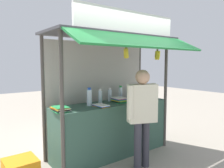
{
  "coord_description": "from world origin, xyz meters",
  "views": [
    {
      "loc": [
        -2.37,
        -3.18,
        1.7
      ],
      "look_at": [
        0.0,
        0.0,
        1.32
      ],
      "focal_mm": 35.14,
      "sensor_mm": 36.0,
      "label": 1
    }
  ],
  "objects_px": {
    "banana_bunch_inner_right": "(157,55)",
    "water_bottle_front_left": "(100,96)",
    "vendor_person": "(142,110)",
    "water_bottle_left": "(89,97)",
    "magazine_stack_far_left": "(120,100)",
    "magazine_stack_right": "(101,106)",
    "water_bottle_rear_center": "(121,93)",
    "water_bottle_far_right": "(110,95)",
    "water_bottle_mid_left": "(142,91)",
    "banana_bunch_rightmost": "(126,53)",
    "magazine_stack_center": "(60,109)"
  },
  "relations": [
    {
      "from": "water_bottle_left",
      "to": "water_bottle_far_right",
      "type": "xyz_separation_m",
      "value": [
        0.54,
        0.15,
        -0.03
      ]
    },
    {
      "from": "banana_bunch_inner_right",
      "to": "vendor_person",
      "type": "bearing_deg",
      "value": -155.41
    },
    {
      "from": "water_bottle_front_left",
      "to": "magazine_stack_right",
      "type": "height_order",
      "value": "water_bottle_front_left"
    },
    {
      "from": "magazine_stack_center",
      "to": "vendor_person",
      "type": "bearing_deg",
      "value": -30.14
    },
    {
      "from": "water_bottle_far_right",
      "to": "water_bottle_mid_left",
      "type": "distance_m",
      "value": 0.84
    },
    {
      "from": "water_bottle_front_left",
      "to": "magazine_stack_far_left",
      "type": "bearing_deg",
      "value": -26.67
    },
    {
      "from": "banana_bunch_rightmost",
      "to": "vendor_person",
      "type": "bearing_deg",
      "value": -76.33
    },
    {
      "from": "water_bottle_mid_left",
      "to": "magazine_stack_center",
      "type": "distance_m",
      "value": 1.99
    },
    {
      "from": "magazine_stack_center",
      "to": "banana_bunch_inner_right",
      "type": "xyz_separation_m",
      "value": [
        1.78,
        -0.33,
        0.84
      ]
    },
    {
      "from": "banana_bunch_inner_right",
      "to": "water_bottle_left",
      "type": "bearing_deg",
      "value": 159.92
    },
    {
      "from": "water_bottle_far_right",
      "to": "magazine_stack_right",
      "type": "xyz_separation_m",
      "value": [
        -0.43,
        -0.34,
        -0.1
      ]
    },
    {
      "from": "magazine_stack_right",
      "to": "banana_bunch_rightmost",
      "type": "bearing_deg",
      "value": -36.74
    },
    {
      "from": "water_bottle_far_right",
      "to": "water_bottle_front_left",
      "type": "distance_m",
      "value": 0.26
    },
    {
      "from": "water_bottle_rear_center",
      "to": "banana_bunch_inner_right",
      "type": "relative_size",
      "value": 0.91
    },
    {
      "from": "water_bottle_left",
      "to": "vendor_person",
      "type": "bearing_deg",
      "value": -55.33
    },
    {
      "from": "magazine_stack_center",
      "to": "water_bottle_mid_left",
      "type": "bearing_deg",
      "value": 7.62
    },
    {
      "from": "banana_bunch_inner_right",
      "to": "water_bottle_front_left",
      "type": "bearing_deg",
      "value": 149.5
    },
    {
      "from": "magazine_stack_far_left",
      "to": "banana_bunch_rightmost",
      "type": "height_order",
      "value": "banana_bunch_rightmost"
    },
    {
      "from": "water_bottle_far_right",
      "to": "magazine_stack_center",
      "type": "height_order",
      "value": "water_bottle_far_right"
    },
    {
      "from": "water_bottle_front_left",
      "to": "magazine_stack_center",
      "type": "height_order",
      "value": "water_bottle_front_left"
    },
    {
      "from": "water_bottle_front_left",
      "to": "magazine_stack_far_left",
      "type": "height_order",
      "value": "water_bottle_front_left"
    },
    {
      "from": "magazine_stack_far_left",
      "to": "vendor_person",
      "type": "bearing_deg",
      "value": -97.93
    },
    {
      "from": "magazine_stack_far_left",
      "to": "banana_bunch_inner_right",
      "type": "height_order",
      "value": "banana_bunch_inner_right"
    },
    {
      "from": "water_bottle_far_right",
      "to": "magazine_stack_right",
      "type": "distance_m",
      "value": 0.56
    },
    {
      "from": "vendor_person",
      "to": "water_bottle_left",
      "type": "bearing_deg",
      "value": -33.7
    },
    {
      "from": "water_bottle_rear_center",
      "to": "banana_bunch_rightmost",
      "type": "relative_size",
      "value": 0.96
    },
    {
      "from": "banana_bunch_rightmost",
      "to": "banana_bunch_inner_right",
      "type": "relative_size",
      "value": 0.94
    },
    {
      "from": "magazine_stack_far_left",
      "to": "magazine_stack_right",
      "type": "height_order",
      "value": "magazine_stack_far_left"
    },
    {
      "from": "magazine_stack_far_left",
      "to": "magazine_stack_center",
      "type": "relative_size",
      "value": 0.93
    },
    {
      "from": "water_bottle_rear_center",
      "to": "water_bottle_mid_left",
      "type": "bearing_deg",
      "value": -6.72
    },
    {
      "from": "water_bottle_far_right",
      "to": "water_bottle_front_left",
      "type": "relative_size",
      "value": 0.98
    },
    {
      "from": "water_bottle_rear_center",
      "to": "vendor_person",
      "type": "bearing_deg",
      "value": -109.31
    },
    {
      "from": "magazine_stack_center",
      "to": "banana_bunch_inner_right",
      "type": "distance_m",
      "value": 2.0
    },
    {
      "from": "magazine_stack_far_left",
      "to": "magazine_stack_right",
      "type": "bearing_deg",
      "value": -165.96
    },
    {
      "from": "magazine_stack_center",
      "to": "water_bottle_left",
      "type": "bearing_deg",
      "value": 11.1
    },
    {
      "from": "water_bottle_far_right",
      "to": "banana_bunch_rightmost",
      "type": "height_order",
      "value": "banana_bunch_rightmost"
    },
    {
      "from": "vendor_person",
      "to": "water_bottle_rear_center",
      "type": "bearing_deg",
      "value": -87.68
    },
    {
      "from": "water_bottle_rear_center",
      "to": "magazine_stack_right",
      "type": "bearing_deg",
      "value": -151.6
    },
    {
      "from": "magazine_stack_far_left",
      "to": "banana_bunch_rightmost",
      "type": "distance_m",
      "value": 0.94
    },
    {
      "from": "water_bottle_rear_center",
      "to": "magazine_stack_right",
      "type": "relative_size",
      "value": 0.93
    },
    {
      "from": "magazine_stack_far_left",
      "to": "banana_bunch_inner_right",
      "type": "bearing_deg",
      "value": -32.5
    },
    {
      "from": "water_bottle_left",
      "to": "water_bottle_rear_center",
      "type": "bearing_deg",
      "value": 13.88
    },
    {
      "from": "water_bottle_left",
      "to": "water_bottle_far_right",
      "type": "bearing_deg",
      "value": 15.12
    },
    {
      "from": "vendor_person",
      "to": "magazine_stack_right",
      "type": "bearing_deg",
      "value": -32.24
    },
    {
      "from": "water_bottle_far_right",
      "to": "water_bottle_mid_left",
      "type": "xyz_separation_m",
      "value": [
        0.84,
        0.0,
        0.01
      ]
    },
    {
      "from": "water_bottle_left",
      "to": "water_bottle_far_right",
      "type": "relative_size",
      "value": 1.22
    },
    {
      "from": "water_bottle_left",
      "to": "magazine_stack_center",
      "type": "distance_m",
      "value": 0.6
    },
    {
      "from": "magazine_stack_center",
      "to": "banana_bunch_inner_right",
      "type": "relative_size",
      "value": 1.0
    },
    {
      "from": "water_bottle_far_right",
      "to": "magazine_stack_center",
      "type": "relative_size",
      "value": 0.85
    },
    {
      "from": "water_bottle_far_right",
      "to": "magazine_stack_far_left",
      "type": "relative_size",
      "value": 0.91
    }
  ]
}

